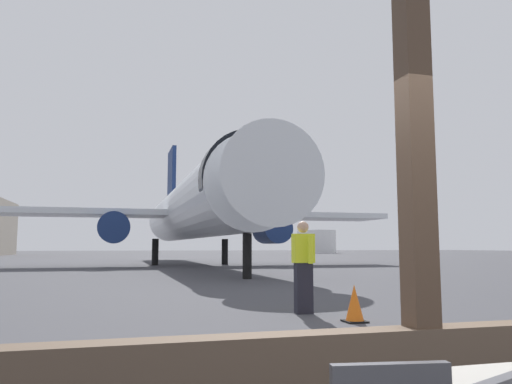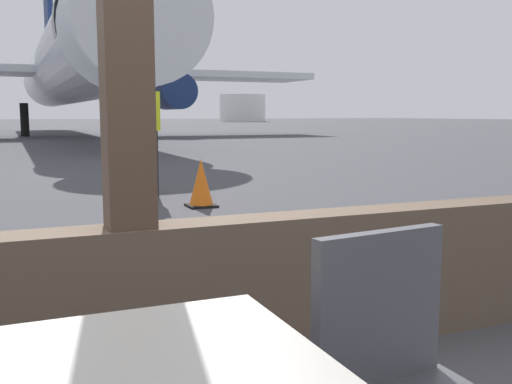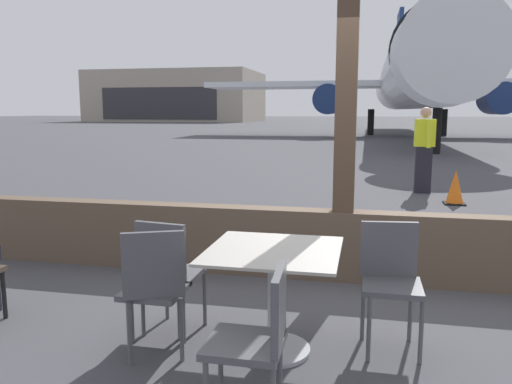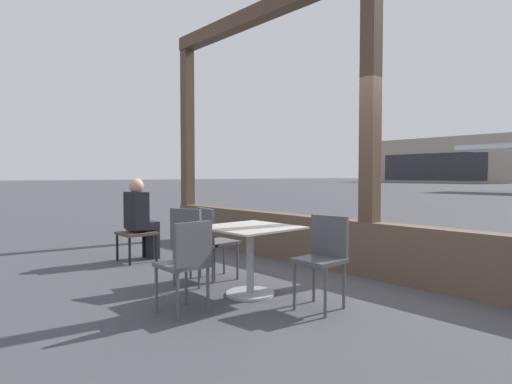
# 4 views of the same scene
# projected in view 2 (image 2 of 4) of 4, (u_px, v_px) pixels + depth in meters

# --- Properties ---
(ground_plane) EXTENTS (220.00, 220.00, 0.00)m
(ground_plane) POSITION_uv_depth(u_px,v_px,m) (15.00, 132.00, 39.17)
(ground_plane) COLOR #424247
(window_frame) EXTENTS (8.56, 0.24, 4.00)m
(window_frame) POSITION_uv_depth(u_px,v_px,m) (126.00, 68.00, 2.46)
(window_frame) COLOR brown
(window_frame) RESTS_ON ground
(cafe_chair_window_right) EXTENTS (0.43, 0.43, 0.89)m
(cafe_chair_window_right) POSITION_uv_depth(u_px,v_px,m) (405.00, 378.00, 1.44)
(cafe_chair_window_right) COLOR #4C4C51
(cafe_chair_window_right) RESTS_ON ground
(airplane) EXTENTS (26.92, 34.93, 10.61)m
(airplane) POSITION_uv_depth(u_px,v_px,m) (73.00, 65.00, 30.25)
(airplane) COLOR silver
(airplane) RESTS_ON ground
(ground_crew_worker) EXTENTS (0.40, 0.56, 1.74)m
(ground_crew_worker) POSITION_uv_depth(u_px,v_px,m) (145.00, 134.00, 8.39)
(ground_crew_worker) COLOR black
(ground_crew_worker) RESTS_ON ground
(traffic_cone) EXTENTS (0.36, 0.36, 0.62)m
(traffic_cone) POSITION_uv_depth(u_px,v_px,m) (201.00, 184.00, 7.52)
(traffic_cone) COLOR orange
(traffic_cone) RESTS_ON ground
(fuel_storage_tank) EXTENTS (7.43, 7.43, 4.34)m
(fuel_storage_tank) POSITION_uv_depth(u_px,v_px,m) (243.00, 108.00, 95.50)
(fuel_storage_tank) COLOR white
(fuel_storage_tank) RESTS_ON ground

